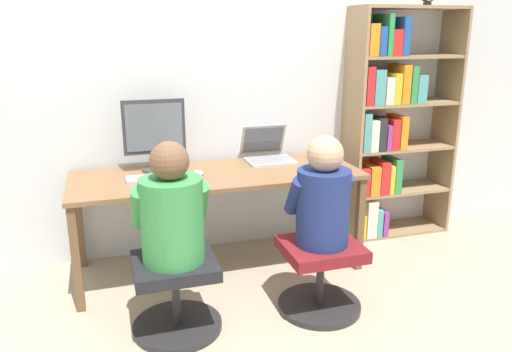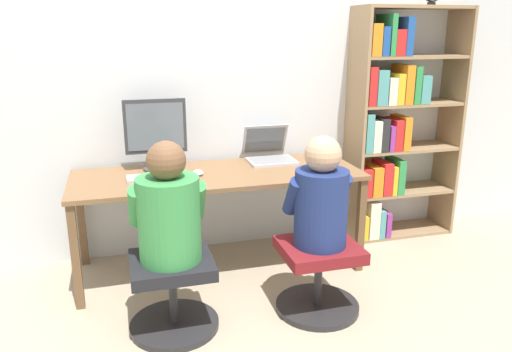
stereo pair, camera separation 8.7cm
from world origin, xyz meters
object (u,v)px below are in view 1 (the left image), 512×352
Objects in this scene: keyboard at (158,178)px; bookshelf at (388,126)px; office_chair_right at (320,273)px; person_at_laptop at (323,198)px; person_at_monitor at (172,211)px; laptop at (268,154)px; desktop_monitor at (155,134)px; office_chair_left at (176,292)px.

keyboard is 0.22× the size of bookshelf.
keyboard is at bearing 141.55° from office_chair_right.
person_at_laptop is at bearing -38.27° from keyboard.
person_at_monitor is at bearing -154.28° from bookshelf.
bookshelf is at bearing -0.91° from laptop.
desktop_monitor is 1.44m from office_chair_right.
office_chair_right is (0.86, -0.69, -0.48)m from keyboard.
office_chair_left is 0.48m from person_at_monitor.
person_at_monitor is 0.87m from person_at_laptop.
keyboard is (-0.84, -0.26, -0.04)m from laptop.
desktop_monitor is at bearing 88.81° from office_chair_left.
person_at_monitor is (-0.00, -0.64, -0.00)m from keyboard.
office_chair_left is 0.76× the size of person_at_monitor.
bookshelf is (1.84, 0.24, 0.20)m from keyboard.
person_at_monitor reaches higher than office_chair_left.
office_chair_left is at bearing -91.19° from desktop_monitor.
person_at_laptop is at bearing 90.00° from office_chair_right.
person_at_monitor reaches higher than person_at_laptop.
office_chair_left is at bearing -90.00° from person_at_monitor.
laptop is 0.20× the size of bookshelf.
office_chair_left is 2.15m from bookshelf.
person_at_monitor reaches higher than office_chair_right.
keyboard is at bearing 141.73° from person_at_laptop.
office_chair_left is (-0.00, -0.65, -0.48)m from keyboard.
keyboard is 0.79× the size of office_chair_right.
bookshelf is (1.82, 0.01, -0.05)m from desktop_monitor.
person_at_monitor is 0.37× the size of bookshelf.
keyboard is at bearing -162.95° from laptop.
office_chair_left is 0.87m from office_chair_right.
bookshelf is at bearing 0.40° from desktop_monitor.
office_chair_right is at bearing -38.45° from keyboard.
bookshelf reaches higher than keyboard.
person_at_monitor is at bearing 90.00° from office_chair_left.
person_at_monitor is 1.02× the size of person_at_laptop.
person_at_laptop is at bearing -136.51° from bookshelf.
person_at_laptop reaches higher than laptop.
laptop is at bearing 91.25° from person_at_laptop.
person_at_laptop is at bearing -88.75° from laptop.
laptop is 0.88m from keyboard.
office_chair_right is at bearing -88.76° from laptop.
keyboard is 0.81m from office_chair_left.
person_at_monitor is (-0.84, -0.90, -0.04)m from laptop.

